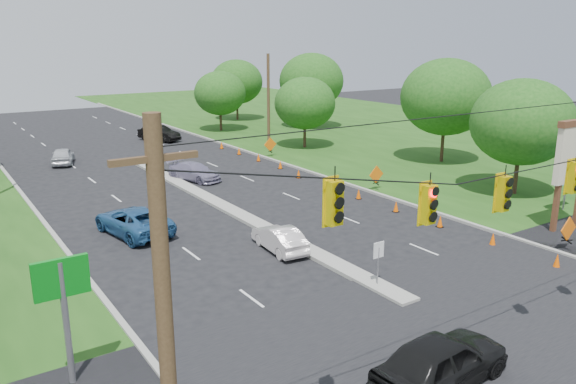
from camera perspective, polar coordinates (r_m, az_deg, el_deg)
ground at (r=21.07m, az=20.46°, el=-14.79°), size 160.00×160.00×0.00m
grass_right at (r=55.44m, az=22.34°, el=3.44°), size 40.00×160.00×0.06m
cross_street at (r=21.07m, az=20.46°, el=-14.79°), size 160.00×14.00×0.02m
curb_left at (r=41.83m, az=-25.33°, el=-0.41°), size 0.25×110.00×0.16m
curb_right at (r=48.68m, az=-1.26°, el=3.09°), size 0.25×110.00×0.16m
median at (r=36.26m, az=-7.13°, el=-1.26°), size 1.00×34.00×0.18m
median_sign at (r=23.98m, az=9.18°, el=-6.36°), size 0.55×0.06×2.05m
signal_span at (r=18.61m, az=24.24°, el=-2.48°), size 25.60×0.32×9.00m
utility_pole_far_right at (r=53.42m, az=-2.00°, el=9.05°), size 0.28×0.28×9.00m
pylon_sign at (r=34.46m, az=26.98°, el=3.17°), size 5.90×2.30×6.12m
cone_0 at (r=28.88m, az=25.66°, el=-6.31°), size 0.32×0.32×0.70m
cone_1 at (r=30.64m, az=20.09°, el=-4.51°), size 0.32×0.32×0.70m
cone_2 at (r=32.69m, az=15.20°, el=-2.89°), size 0.32×0.32×0.70m
cone_3 at (r=34.96m, az=10.92°, el=-1.45°), size 0.32×0.32×0.70m
cone_4 at (r=37.42m, az=7.19°, el=-0.19°), size 0.32×0.32×0.70m
cone_5 at (r=40.04m, az=3.93°, el=0.92°), size 0.32×0.32×0.70m
cone_6 at (r=42.79m, az=1.08°, el=1.88°), size 0.32×0.32×0.70m
cone_7 at (r=45.95m, az=-0.79°, el=2.81°), size 0.32×0.32×0.70m
cone_8 at (r=48.87m, az=-3.02°, el=3.54°), size 0.32×0.32×0.70m
cone_9 at (r=51.85m, az=-5.00°, el=4.18°), size 0.32×0.32×0.70m
cone_10 at (r=54.90m, az=-6.76°, el=4.75°), size 0.32×0.32×0.70m
work_sign_0 at (r=31.13m, az=26.58°, el=-3.48°), size 1.27×0.58×1.37m
work_sign_1 at (r=39.54m, az=8.96°, el=1.69°), size 1.27×0.58×1.37m
work_sign_2 at (r=50.49m, az=-1.82°, el=4.79°), size 1.27×0.58×1.37m
tree_7 at (r=40.42m, az=22.66°, el=6.58°), size 6.72×6.72×7.84m
tree_8 at (r=49.55m, az=15.74°, el=9.28°), size 7.56×7.56×8.82m
tree_9 at (r=54.53m, az=1.73°, el=9.01°), size 5.88×5.88×6.86m
tree_10 at (r=67.16m, az=2.40°, el=11.23°), size 7.56×7.56×8.82m
tree_11 at (r=74.37m, az=-5.24°, el=11.08°), size 6.72×6.72×7.84m
tree_12 at (r=65.47m, az=-6.93°, el=9.94°), size 5.88×5.88×6.86m
black_sedan at (r=18.28m, az=15.31°, el=-16.18°), size 5.09×2.39×1.68m
white_sedan at (r=28.04m, az=-0.88°, el=-4.74°), size 1.66×3.95×1.27m
blue_pickup at (r=31.50m, az=-15.47°, el=-2.84°), size 3.36×5.71×1.49m
silver_car_far at (r=42.65m, az=-9.48°, el=2.06°), size 3.24×4.91×1.32m
silver_car_oncoming at (r=51.31m, az=-21.92°, el=3.43°), size 2.82×4.46×1.41m
dark_car_receding at (r=60.33m, az=-12.97°, el=5.83°), size 3.42×5.07×1.58m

